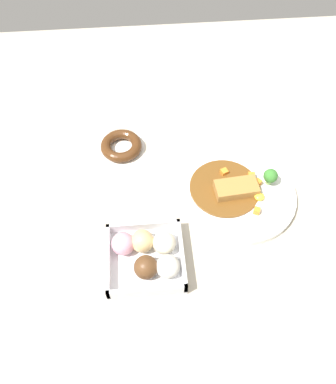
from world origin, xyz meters
The scene contains 4 objects.
ground_plane centered at (0.00, 0.00, 0.00)m, with size 1.60×1.60×0.00m, color #B2A893.
curry_plate centered at (-0.07, -0.01, 0.01)m, with size 0.29×0.29×0.07m.
donut_box centered at (0.17, 0.15, 0.03)m, with size 0.17×0.17×0.07m.
chocolate_ring_donut centered at (0.22, -0.19, 0.01)m, with size 0.14×0.14×0.03m.
Camera 1 is at (0.16, 0.52, 0.80)m, focal length 35.20 mm.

